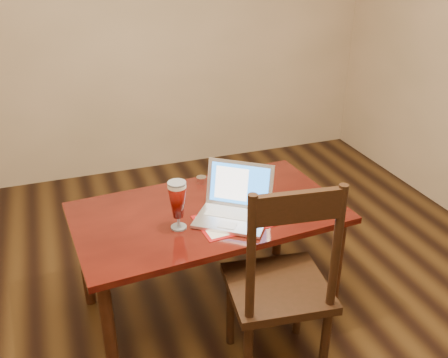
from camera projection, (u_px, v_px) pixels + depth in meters
name	position (u px, v px, depth m)	size (l,w,h in m)	color
room_shell	(218.00, 10.00, 1.81)	(4.51, 5.01, 2.71)	tan
dining_table	(208.00, 222.00, 2.72)	(1.48, 0.90, 0.93)	#4B100A
dining_chair	(281.00, 286.00, 2.35)	(0.52, 0.50, 1.11)	black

